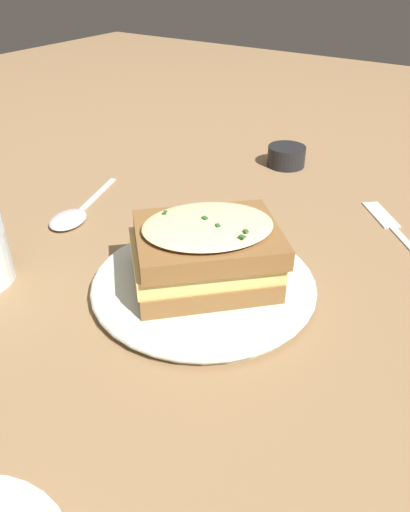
{
  "coord_description": "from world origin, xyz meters",
  "views": [
    {
      "loc": [
        0.33,
        0.23,
        0.3
      ],
      "look_at": [
        -0.01,
        0.0,
        0.04
      ],
      "focal_mm": 35.0,
      "sensor_mm": 36.0,
      "label": 1
    }
  ],
  "objects_px": {
    "sandwich": "(206,252)",
    "fork": "(393,227)",
    "dinner_plate": "(205,284)",
    "condiment_pot": "(286,156)",
    "spoon": "(72,216)"
  },
  "relations": [
    {
      "from": "sandwich",
      "to": "fork",
      "type": "height_order",
      "value": "sandwich"
    },
    {
      "from": "dinner_plate",
      "to": "sandwich",
      "type": "bearing_deg",
      "value": 85.79
    },
    {
      "from": "dinner_plate",
      "to": "fork",
      "type": "relative_size",
      "value": 1.52
    },
    {
      "from": "spoon",
      "to": "dinner_plate",
      "type": "bearing_deg",
      "value": 153.19
    },
    {
      "from": "fork",
      "to": "condiment_pot",
      "type": "relative_size",
      "value": 2.54
    },
    {
      "from": "dinner_plate",
      "to": "sandwich",
      "type": "distance_m",
      "value": 0.04
    },
    {
      "from": "fork",
      "to": "spoon",
      "type": "bearing_deg",
      "value": 169.08
    },
    {
      "from": "dinner_plate",
      "to": "fork",
      "type": "bearing_deg",
      "value": 152.85
    },
    {
      "from": "spoon",
      "to": "condiment_pot",
      "type": "height_order",
      "value": "condiment_pot"
    },
    {
      "from": "fork",
      "to": "sandwich",
      "type": "bearing_deg",
      "value": -158.34
    },
    {
      "from": "fork",
      "to": "dinner_plate",
      "type": "bearing_deg",
      "value": -158.62
    },
    {
      "from": "condiment_pot",
      "to": "sandwich",
      "type": "bearing_deg",
      "value": 12.94
    },
    {
      "from": "fork",
      "to": "condiment_pot",
      "type": "height_order",
      "value": "condiment_pot"
    },
    {
      "from": "fork",
      "to": "spoon",
      "type": "distance_m",
      "value": 0.4
    },
    {
      "from": "fork",
      "to": "spoon",
      "type": "height_order",
      "value": "spoon"
    }
  ]
}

